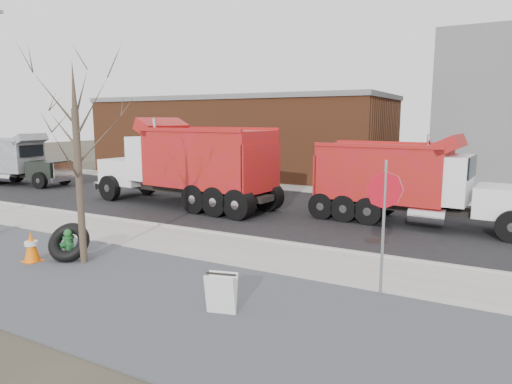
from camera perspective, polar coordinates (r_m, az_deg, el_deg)
The scene contains 16 objects.
ground at distance 12.84m, azimuth -2.08°, elevation -7.85°, with size 120.00×120.00×0.00m, color #383328.
gravel_verge at distance 10.15m, azimuth -12.49°, elevation -12.64°, with size 60.00×5.00×0.03m, color slate.
sidewalk at distance 13.03m, azimuth -1.52°, elevation -7.45°, with size 60.00×2.50×0.06m, color #9E9B93.
curb at distance 14.12m, azimuth 1.15°, elevation -6.04°, with size 60.00×0.15×0.11m, color #9E9B93.
road at distance 18.36m, azimuth 8.03°, elevation -2.73°, with size 60.00×9.40×0.02m, color black.
far_sidewalk at distance 23.70m, azimuth 12.92°, elevation -0.16°, with size 60.00×2.00×0.06m, color #9E9B93.
building_brick at distance 32.02m, azimuth -1.94°, elevation 7.12°, with size 20.20×8.20×5.30m.
bare_tree at distance 12.39m, azimuth -21.53°, elevation 6.41°, with size 3.20×3.20×5.20m.
fire_hydrant at distance 13.34m, azimuth -22.36°, elevation -6.17°, with size 0.48×0.47×0.84m.
truck_tire at distance 13.21m, azimuth -22.34°, elevation -5.84°, with size 1.37×1.26×1.08m.
stop_sign at distance 9.84m, azimuth 15.75°, elevation -1.58°, with size 0.67×0.47×2.91m.
sandwich_board at distance 8.98m, azimuth -4.37°, elevation -12.51°, with size 0.66×0.50×0.81m.
traffic_cone_near at distance 13.45m, azimuth -26.26°, elevation -6.17°, with size 0.43×0.43×0.83m.
dump_truck_red_a at distance 17.13m, azimuth 18.62°, elevation 1.52°, with size 7.95×2.60×3.19m.
dump_truck_red_b at distance 19.86m, azimuth -8.53°, elevation 3.70°, with size 9.04×3.38×3.76m.
dump_truck_grey at distance 29.80m, azimuth -28.00°, elevation 3.68°, with size 6.55×2.76×2.91m.
Camera 1 is at (6.30, -10.54, 3.73)m, focal length 32.00 mm.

